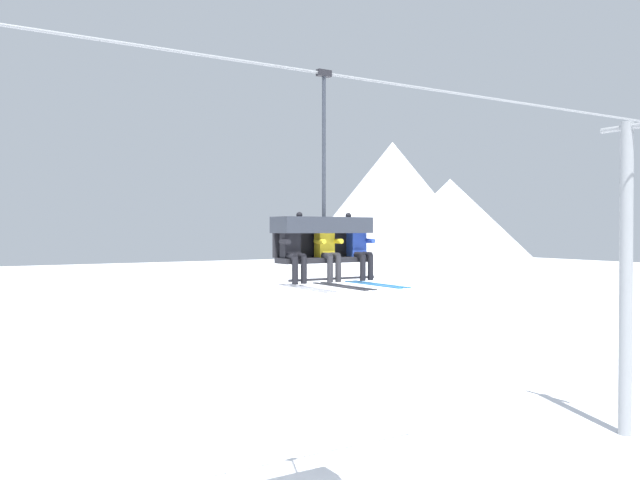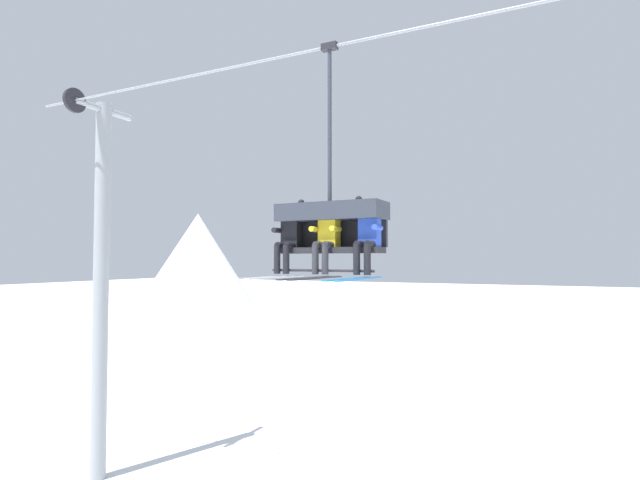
{
  "view_description": "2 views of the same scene",
  "coord_description": "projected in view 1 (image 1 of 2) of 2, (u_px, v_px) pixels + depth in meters",
  "views": [
    {
      "loc": [
        -5.68,
        -10.73,
        5.86
      ],
      "look_at": [
        0.31,
        -0.7,
        5.67
      ],
      "focal_mm": 35.0,
      "sensor_mm": 36.0,
      "label": 1
    },
    {
      "loc": [
        3.9,
        -8.34,
        5.14
      ],
      "look_at": [
        0.24,
        -0.97,
        5.47
      ],
      "focal_mm": 28.0,
      "sensor_mm": 36.0,
      "label": 2
    }
  ],
  "objects": [
    {
      "name": "mountain_peak_central",
      "position": [
        392.0,
        215.0,
        62.78
      ],
      "size": [
        23.55,
        23.55,
        14.68
      ],
      "color": "white",
      "rests_on": "ground_plane"
    },
    {
      "name": "mountain_peak_east",
      "position": [
        450.0,
        230.0,
        70.24
      ],
      "size": [
        23.62,
        23.62,
        11.57
      ],
      "color": "white",
      "rests_on": "ground_plane"
    },
    {
      "name": "lift_tower_far",
      "position": [
        627.0,
        271.0,
        17.71
      ],
      "size": [
        0.36,
        1.88,
        9.05
      ],
      "color": "gray",
      "rests_on": "ground_plane"
    },
    {
      "name": "lift_cable",
      "position": [
        411.0,
        86.0,
        12.62
      ],
      "size": [
        18.96,
        0.05,
        0.05
      ],
      "color": "gray"
    },
    {
      "name": "chairlift_chair",
      "position": [
        322.0,
        230.0,
        11.67
      ],
      "size": [
        1.86,
        0.74,
        3.88
      ],
      "color": "#232328"
    },
    {
      "name": "skier_black",
      "position": [
        294.0,
        248.0,
        11.13
      ],
      "size": [
        0.48,
        1.7,
        1.34
      ],
      "color": "black"
    },
    {
      "name": "skier_yellow",
      "position": [
        328.0,
        249.0,
        11.49
      ],
      "size": [
        0.46,
        1.7,
        1.23
      ],
      "color": "yellow"
    },
    {
      "name": "skier_blue",
      "position": [
        360.0,
        247.0,
        11.86
      ],
      "size": [
        0.48,
        1.7,
        1.34
      ],
      "color": "#2847B7"
    }
  ]
}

